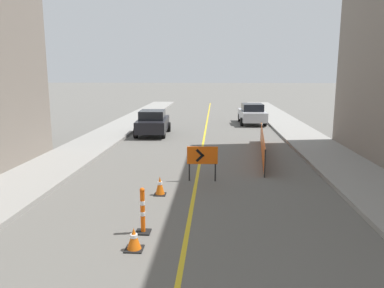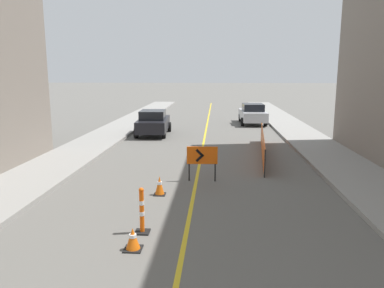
{
  "view_description": "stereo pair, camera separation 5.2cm",
  "coord_description": "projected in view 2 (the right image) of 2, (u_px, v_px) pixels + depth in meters",
  "views": [
    {
      "loc": [
        0.67,
        3.82,
        3.96
      ],
      "look_at": [
        -0.29,
        19.24,
        1.0
      ],
      "focal_mm": 35.0,
      "sensor_mm": 36.0,
      "label": 1
    },
    {
      "loc": [
        0.72,
        3.82,
        3.96
      ],
      "look_at": [
        -0.29,
        19.24,
        1.0
      ],
      "focal_mm": 35.0,
      "sensor_mm": 36.0,
      "label": 2
    }
  ],
  "objects": [
    {
      "name": "lane_stripe",
      "position": [
        205.0,
        138.0,
        23.08
      ],
      "size": [
        0.12,
        53.12,
        0.01
      ],
      "color": "gold",
      "rests_on": "ground_plane"
    },
    {
      "name": "safety_mesh_fence",
      "position": [
        263.0,
        145.0,
        17.98
      ],
      "size": [
        0.82,
        7.8,
        1.1
      ],
      "rotation": [
        0.0,
        0.0,
        1.47
      ],
      "color": "#EF560C",
      "rests_on": "ground_plane"
    },
    {
      "name": "arrow_barricade_primary",
      "position": [
        202.0,
        157.0,
        13.71
      ],
      "size": [
        1.13,
        0.13,
        1.3
      ],
      "rotation": [
        0.0,
        0.0,
        0.06
      ],
      "color": "#EF560C",
      "rests_on": "ground_plane"
    },
    {
      "name": "parked_car_curb_near",
      "position": [
        153.0,
        122.0,
        24.02
      ],
      "size": [
        2.02,
        4.39,
        1.59
      ],
      "rotation": [
        0.0,
        0.0,
        0.05
      ],
      "color": "black",
      "rests_on": "ground_plane"
    },
    {
      "name": "delineator_post_rear",
      "position": [
        142.0,
        213.0,
        9.31
      ],
      "size": [
        0.37,
        0.37,
        1.18
      ],
      "color": "black",
      "rests_on": "ground_plane"
    },
    {
      "name": "parked_car_curb_mid",
      "position": [
        253.0,
        114.0,
        29.11
      ],
      "size": [
        1.96,
        4.36,
        1.59
      ],
      "rotation": [
        0.0,
        0.0,
        0.04
      ],
      "color": "#B7B7BC",
      "rests_on": "ground_plane"
    },
    {
      "name": "traffic_cone_fourth",
      "position": [
        160.0,
        186.0,
        12.26
      ],
      "size": [
        0.38,
        0.38,
        0.63
      ],
      "color": "black",
      "rests_on": "ground_plane"
    },
    {
      "name": "sidewalk_left",
      "position": [
        107.0,
        135.0,
        23.46
      ],
      "size": [
        2.7,
        53.12,
        0.15
      ],
      "color": "gray",
      "rests_on": "ground_plane"
    },
    {
      "name": "traffic_cone_third",
      "position": [
        133.0,
        239.0,
        8.46
      ],
      "size": [
        0.41,
        0.41,
        0.52
      ],
      "color": "black",
      "rests_on": "ground_plane"
    },
    {
      "name": "sidewalk_right",
      "position": [
        305.0,
        138.0,
        22.67
      ],
      "size": [
        2.7,
        53.12,
        0.15
      ],
      "color": "gray",
      "rests_on": "ground_plane"
    }
  ]
}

